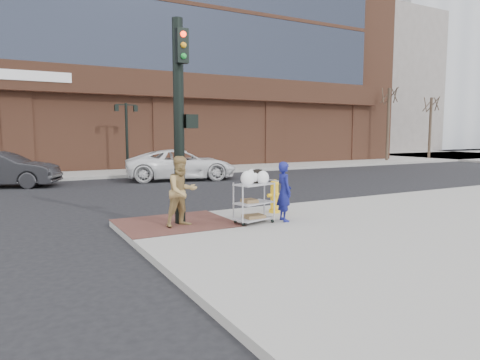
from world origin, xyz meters
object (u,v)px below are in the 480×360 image
lamp_post (127,130)px  fire_hydrant (274,196)px  woman_blue (284,192)px  minivan_white (181,165)px  traffic_signal_pole (180,116)px  pedestrian_tan (182,191)px  utility_cart (254,199)px  sedan_dark (1,169)px

lamp_post → fire_hydrant: (0.39, -15.09, -1.98)m
woman_blue → minivan_white: bearing=3.3°
lamp_post → traffic_signal_pole: (-2.48, -15.23, 0.21)m
pedestrian_tan → utility_cart: bearing=-29.7°
traffic_signal_pole → sedan_dark: size_ratio=1.03×
pedestrian_tan → fire_hydrant: 3.02m
traffic_signal_pole → pedestrian_tan: traffic_signal_pole is taller
minivan_white → pedestrian_tan: bearing=172.7°
lamp_post → utility_cart: 16.18m
pedestrian_tan → woman_blue: bearing=-27.7°
traffic_signal_pole → minivan_white: bearing=69.0°
lamp_post → sedan_dark: 7.54m
woman_blue → pedestrian_tan: 2.62m
traffic_signal_pole → woman_blue: (2.43, -0.98, -1.91)m
woman_blue → utility_cart: 0.84m
fire_hydrant → pedestrian_tan: bearing=-171.6°
pedestrian_tan → minivan_white: (4.28, 11.23, -0.22)m
sedan_dark → fire_hydrant: size_ratio=5.09×
woman_blue → utility_cart: size_ratio=1.13×
utility_cart → fire_hydrant: bearing=37.6°
woman_blue → fire_hydrant: 1.23m
woman_blue → minivan_white: woman_blue is taller
lamp_post → utility_cart: lamp_post is taller
pedestrian_tan → fire_hydrant: size_ratio=1.80×
lamp_post → traffic_signal_pole: bearing=-99.2°
traffic_signal_pole → woman_blue: traffic_signal_pole is taller
sedan_dark → minivan_white: (8.20, -0.91, -0.01)m
woman_blue → sedan_dark: (-6.44, 12.81, -0.12)m
pedestrian_tan → fire_hydrant: bearing=-4.4°
utility_cart → pedestrian_tan: bearing=163.0°
sedan_dark → lamp_post: bearing=-40.3°
minivan_white → lamp_post: bearing=35.3°
pedestrian_tan → lamp_post: bearing=67.9°
lamp_post → woman_blue: 16.29m
lamp_post → utility_cart: bearing=-93.1°
woman_blue → pedestrian_tan: pedestrian_tan is taller
traffic_signal_pole → fire_hydrant: (2.87, 0.13, -2.20)m
woman_blue → pedestrian_tan: size_ratio=0.90×
woman_blue → minivan_white: size_ratio=0.27×
lamp_post → minivan_white: size_ratio=0.71×
sedan_dark → pedestrian_tan: bearing=-140.1°
traffic_signal_pole → fire_hydrant: 3.61m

